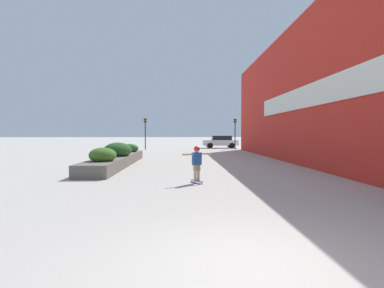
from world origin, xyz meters
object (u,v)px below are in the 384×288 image
(car_leftmost, at_px, (221,142))
(skateboard, at_px, (197,181))
(traffic_light_left, at_px, (145,128))
(traffic_light_right, at_px, (235,129))
(car_center_left, at_px, (278,141))
(skateboarder, at_px, (197,160))

(car_leftmost, bearing_deg, skateboard, 170.88)
(skateboard, relative_size, car_leftmost, 0.16)
(car_leftmost, xyz_separation_m, traffic_light_left, (-9.05, -3.31, 1.59))
(car_leftmost, bearing_deg, traffic_light_right, -157.10)
(car_center_left, bearing_deg, skateboarder, 157.33)
(car_leftmost, relative_size, traffic_light_left, 1.23)
(skateboard, relative_size, traffic_light_right, 0.20)
(traffic_light_right, bearing_deg, skateboard, -103.31)
(skateboard, xyz_separation_m, car_leftmost, (4.27, 26.61, 0.75))
(car_center_left, relative_size, traffic_light_right, 1.32)
(traffic_light_right, bearing_deg, traffic_light_left, -178.72)
(skateboarder, height_order, car_center_left, car_center_left)
(car_center_left, xyz_separation_m, traffic_light_right, (-7.43, -7.58, 1.65))
(skateboard, height_order, car_leftmost, car_leftmost)
(skateboard, distance_m, traffic_light_left, 23.90)
(car_leftmost, distance_m, car_center_left, 9.82)
(skateboarder, bearing_deg, car_center_left, 39.03)
(car_leftmost, height_order, car_center_left, car_leftmost)
(traffic_light_left, height_order, traffic_light_right, same)
(traffic_light_right, bearing_deg, car_leftmost, 112.90)
(traffic_light_left, bearing_deg, traffic_light_right, 1.28)
(skateboard, bearing_deg, car_center_left, 39.03)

